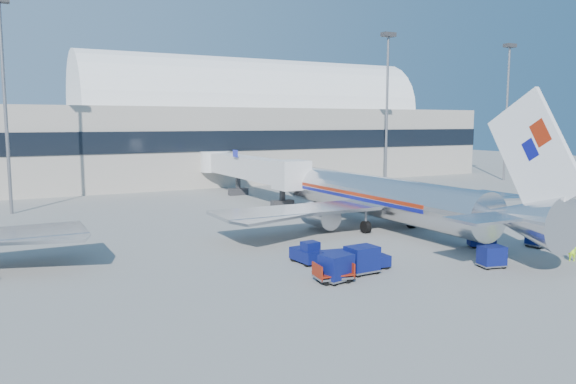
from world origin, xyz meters
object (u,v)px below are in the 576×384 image
cart_train_a (362,259)px  cart_solo_far (538,236)px  barrier_near (466,221)px  tug_right (480,240)px  ramp_worker (572,250)px  mast_west (3,74)px  jetbridge_near (244,167)px  barrier_far (515,216)px  cart_solo_near (492,256)px  tug_lead (372,260)px  tug_left (307,253)px  mast_east (387,87)px  cart_train_c (336,267)px  airliner_main (383,197)px  cart_train_b (335,262)px  cart_open_red (334,275)px  barrier_mid (491,218)px  mast_far_east (508,92)px

cart_train_a → cart_solo_far: 16.97m
cart_solo_far → barrier_near: bearing=72.7°
tug_right → ramp_worker: 6.66m
mast_west → barrier_near: bearing=-36.4°
jetbridge_near → barrier_far: size_ratio=9.17×
cart_solo_near → tug_lead: bearing=168.1°
tug_left → ramp_worker: (16.98, -8.21, 0.03)m
mast_west → mast_east: same height
tug_right → cart_train_c: (-15.26, -2.81, 0.32)m
airliner_main → cart_train_b: (-12.34, -11.17, -2.11)m
mast_east → cart_train_c: size_ratio=10.07×
barrier_far → jetbridge_near: bearing=120.5°
airliner_main → ramp_worker: bearing=-74.6°
cart_train_a → mast_west: bearing=114.5°
ramp_worker → tug_left: bearing=12.3°
cart_solo_near → cart_train_a: bearing=174.6°
jetbridge_near → tug_lead: 38.36m
tug_right → cart_train_a: bearing=-142.6°
airliner_main → tug_left: bearing=-148.0°
barrier_near → tug_left: tug_left is taller
tug_left → cart_train_c: cart_train_c is taller
mast_east → mast_west: bearing=180.0°
tug_right → cart_solo_far: bearing=3.4°
barrier_near → cart_open_red: 23.63m
tug_lead → tug_right: 11.63m
tug_right → ramp_worker: size_ratio=1.47×
cart_train_c → cart_open_red: bearing=154.0°
tug_left → cart_solo_near: bearing=-126.9°
cart_train_b → ramp_worker: ramp_worker is taller
jetbridge_near → cart_solo_far: bearing=-77.2°
tug_lead → cart_train_b: (-2.87, 0.09, 0.15)m
barrier_near → tug_right: (-5.93, -7.33, 0.15)m
jetbridge_near → ramp_worker: size_ratio=17.77×
barrier_mid → airliner_main: bearing=167.5°
jetbridge_near → mast_east: 24.91m
cart_train_b → tug_left: bearing=103.4°
barrier_mid → cart_solo_near: (-13.34, -12.19, 0.34)m
jetbridge_near → barrier_far: (17.00, -28.81, -3.48)m
barrier_far → cart_solo_near: 20.63m
jetbridge_near → cart_train_b: size_ratio=14.22×
cart_open_red → ramp_worker: bearing=-3.1°
airliner_main → mast_east: (20.00, 25.49, 11.87)m
ramp_worker → mast_east: bearing=-72.5°
jetbridge_near → cart_train_a: size_ratio=12.97×
barrier_near → cart_open_red: barrier_near is taller
mast_west → barrier_mid: bearing=-34.1°
mast_far_east → cart_solo_near: size_ratio=11.71×
mast_east → cart_open_red: 52.64m
jetbridge_near → cart_train_b: 38.89m
barrier_mid → jetbridge_near: bearing=115.4°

